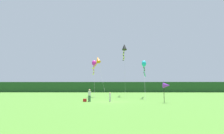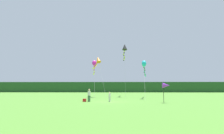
# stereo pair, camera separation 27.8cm
# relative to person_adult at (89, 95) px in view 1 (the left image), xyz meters

# --- Properties ---
(ground_plane) EXTENTS (120.00, 120.00, 0.00)m
(ground_plane) POSITION_rel_person_adult_xyz_m (2.94, 0.30, -0.95)
(ground_plane) COLOR #4C842D
(distant_treeline) EXTENTS (108.00, 2.38, 3.86)m
(distant_treeline) POSITION_rel_person_adult_xyz_m (2.94, 45.30, 0.98)
(distant_treeline) COLOR #234C23
(distant_treeline) RESTS_ON ground
(person_adult) EXTENTS (0.37, 0.37, 1.70)m
(person_adult) POSITION_rel_person_adult_xyz_m (0.00, 0.00, 0.00)
(person_adult) COLOR #3F724C
(person_adult) RESTS_ON ground
(person_child) EXTENTS (0.28, 0.28, 1.29)m
(person_child) POSITION_rel_person_adult_xyz_m (2.77, 0.13, -0.23)
(person_child) COLOR silver
(person_child) RESTS_ON ground
(cooler_box) EXTENTS (0.44, 0.42, 0.40)m
(cooler_box) POSITION_rel_person_adult_xyz_m (-0.61, -0.03, -0.75)
(cooler_box) COLOR red
(cooler_box) RESTS_ON ground
(banner_flag_pole) EXTENTS (0.90, 0.70, 2.65)m
(banner_flag_pole) POSITION_rel_person_adult_xyz_m (9.99, -1.46, 1.20)
(banner_flag_pole) COLOR black
(banner_flag_pole) RESTS_ON ground
(kite_orange) EXTENTS (3.59, 8.49, 8.38)m
(kite_orange) POSITION_rel_person_adult_xyz_m (-0.09, 12.10, 6.45)
(kite_orange) COLOR #B2B2B2
(kite_orange) RESTS_ON ground
(kite_black) EXTENTS (1.05, 8.33, 11.19)m
(kite_black) POSITION_rel_person_adult_xyz_m (5.46, 14.07, 9.30)
(kite_black) COLOR #B2B2B2
(kite_black) RESTS_ON ground
(kite_magenta) EXTENTS (1.52, 9.20, 7.42)m
(kite_magenta) POSITION_rel_person_adult_xyz_m (-0.86, 12.34, 5.50)
(kite_magenta) COLOR #B2B2B2
(kite_magenta) RESTS_ON ground
(kite_cyan) EXTENTS (1.93, 10.74, 6.75)m
(kite_cyan) POSITION_rel_person_adult_xyz_m (8.66, 7.83, 4.83)
(kite_cyan) COLOR #B2B2B2
(kite_cyan) RESTS_ON ground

